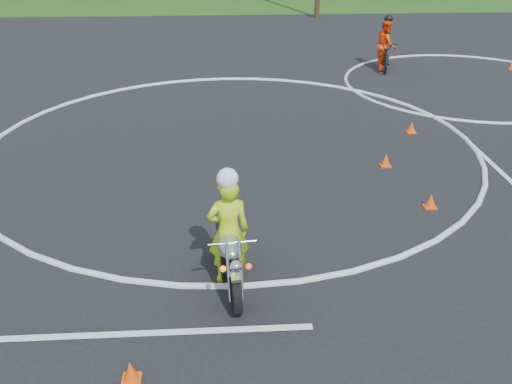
{
  "coord_description": "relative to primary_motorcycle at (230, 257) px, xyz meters",
  "views": [
    {
      "loc": [
        -0.19,
        -10.28,
        5.31
      ],
      "look_at": [
        0.33,
        -1.89,
        1.1
      ],
      "focal_mm": 40.0,
      "sensor_mm": 36.0,
      "label": 1
    }
  ],
  "objects": [
    {
      "name": "traffic_cones",
      "position": [
        4.06,
        5.87,
        -0.38
      ],
      "size": [
        21.82,
        14.85,
        0.3
      ],
      "color": "#FC4F0D",
      "rests_on": "ground"
    },
    {
      "name": "ground",
      "position": [
        0.14,
        2.93,
        -0.51
      ],
      "size": [
        120.0,
        120.0,
        0.0
      ],
      "primitive_type": "plane",
      "color": "black",
      "rests_on": "ground"
    },
    {
      "name": "rider_primary_grp",
      "position": [
        -0.01,
        0.14,
        0.43
      ],
      "size": [
        0.69,
        0.5,
        1.97
      ],
      "rotation": [
        0.0,
        0.0,
        0.11
      ],
      "color": "#BCE918",
      "rests_on": "ground"
    },
    {
      "name": "rider_second_grp",
      "position": [
        5.89,
        12.98,
        0.17
      ],
      "size": [
        1.06,
        2.11,
        1.94
      ],
      "rotation": [
        0.0,
        0.0,
        -0.18
      ],
      "color": "black",
      "rests_on": "ground"
    },
    {
      "name": "course_markings",
      "position": [
        2.31,
        7.28,
        -0.51
      ],
      "size": [
        19.05,
        19.05,
        0.12
      ],
      "color": "silver",
      "rests_on": "ground"
    },
    {
      "name": "grass_strip",
      "position": [
        0.14,
        29.93,
        -0.5
      ],
      "size": [
        120.0,
        10.0,
        0.02
      ],
      "primitive_type": "cube",
      "color": "#1E4714",
      "rests_on": "ground"
    },
    {
      "name": "primary_motorcycle",
      "position": [
        0.0,
        0.0,
        0.0
      ],
      "size": [
        0.7,
        2.01,
        1.06
      ],
      "rotation": [
        0.0,
        0.0,
        0.11
      ],
      "color": "black",
      "rests_on": "ground"
    }
  ]
}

